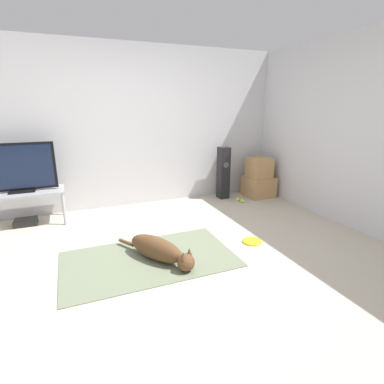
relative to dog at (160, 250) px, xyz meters
The scene contains 14 objects.
ground_plane 0.18m from the dog, 11.32° to the right, with size 12.00×12.00×0.00m, color #BCB29E.
wall_back 2.37m from the dog, 86.57° to the left, with size 8.00×0.06×2.55m.
wall_right 2.95m from the dog, ahead, with size 0.06×8.00×2.55m.
area_rug 0.18m from the dog, 141.37° to the left, with size 1.84×1.07×0.01m.
dog is the anchor object (origin of this frame).
frisbee 1.19m from the dog, ahead, with size 0.24×0.24×0.03m.
cardboard_box_lower 2.90m from the dog, 34.55° to the left, with size 0.48×0.48×0.36m.
cardboard_box_upper 2.90m from the dog, 34.49° to the left, with size 0.38×0.37×0.36m.
floor_speaker 2.51m from the dog, 46.14° to the left, with size 0.18×0.19×0.92m.
tv_stand 2.26m from the dog, 129.89° to the left, with size 1.05×0.48×0.48m.
tv 2.34m from the dog, 129.85° to the left, with size 0.92×0.20×0.67m.
tennis_ball_by_boxes 2.41m from the dog, 38.74° to the left, with size 0.07×0.07×0.07m.
tennis_ball_near_speaker 2.36m from the dog, 36.52° to the left, with size 0.07×0.07×0.07m.
game_console 2.25m from the dog, 130.45° to the left, with size 0.30×0.23×0.08m.
Camera 1 is at (-0.91, -2.80, 1.63)m, focal length 28.00 mm.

